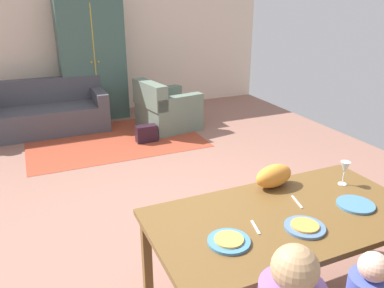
{
  "coord_description": "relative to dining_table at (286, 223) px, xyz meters",
  "views": [
    {
      "loc": [
        -1.19,
        -3.19,
        2.09
      ],
      "look_at": [
        0.1,
        -0.26,
        0.85
      ],
      "focal_mm": 35.68,
      "sensor_mm": 36.0,
      "label": 1
    }
  ],
  "objects": [
    {
      "name": "plate_near_child",
      "position": [
        -0.0,
        -0.18,
        0.08
      ],
      "size": [
        0.25,
        0.25,
        0.02
      ],
      "primitive_type": "cylinder",
      "color": "slate",
      "rests_on": "dining_table"
    },
    {
      "name": "plate_near_man",
      "position": [
        -0.5,
        -0.12,
        0.08
      ],
      "size": [
        0.25,
        0.25,
        0.02
      ],
      "primitive_type": "cylinder",
      "color": "teal",
      "rests_on": "dining_table"
    },
    {
      "name": "ground_plane",
      "position": [
        -0.25,
        2.21,
        -0.7
      ],
      "size": [
        6.87,
        6.69,
        0.02
      ],
      "primitive_type": "cube",
      "color": "#906354"
    },
    {
      "name": "area_rug",
      "position": [
        -0.3,
        3.88,
        -0.69
      ],
      "size": [
        2.6,
        1.8,
        0.01
      ],
      "primitive_type": "cube",
      "color": "#9D3D27",
      "rests_on": "ground_plane"
    },
    {
      "name": "armchair",
      "position": [
        0.63,
        4.07,
        -0.37
      ],
      "size": [
        0.99,
        0.98,
        0.82
      ],
      "color": "slate",
      "rests_on": "ground_plane"
    },
    {
      "name": "fork",
      "position": [
        -0.27,
        -0.05,
        0.07
      ],
      "size": [
        0.05,
        0.15,
        0.01
      ],
      "primitive_type": "cube",
      "rotation": [
        0.0,
        0.0,
        -0.25
      ],
      "color": "silver",
      "rests_on": "dining_table"
    },
    {
      "name": "back_wall",
      "position": [
        -0.25,
        5.6,
        0.66
      ],
      "size": [
        6.87,
        0.1,
        2.7
      ],
      "primitive_type": "cube",
      "color": "beige",
      "rests_on": "ground_plane"
    },
    {
      "name": "armoire",
      "position": [
        -0.31,
        5.21,
        0.36
      ],
      "size": [
        1.1,
        0.59,
        2.1
      ],
      "color": "#3A5951",
      "rests_on": "ground_plane"
    },
    {
      "name": "couch",
      "position": [
        -1.23,
        4.74,
        -0.39
      ],
      "size": [
        1.94,
        0.86,
        0.82
      ],
      "color": "#46464E",
      "rests_on": "ground_plane"
    },
    {
      "name": "wine_glass",
      "position": [
        0.65,
        0.18,
        0.2
      ],
      "size": [
        0.07,
        0.07,
        0.19
      ],
      "color": "silver",
      "rests_on": "dining_table"
    },
    {
      "name": "plate_near_woman",
      "position": [
        0.5,
        -0.1,
        0.08
      ],
      "size": [
        0.25,
        0.25,
        0.02
      ],
      "primitive_type": "cylinder",
      "color": "teal",
      "rests_on": "dining_table"
    },
    {
      "name": "pizza_near_child",
      "position": [
        -0.0,
        -0.18,
        0.09
      ],
      "size": [
        0.17,
        0.17,
        0.01
      ],
      "primitive_type": "cylinder",
      "color": "gold",
      "rests_on": "plate_near_child"
    },
    {
      "name": "dining_table",
      "position": [
        0.0,
        0.0,
        0.0
      ],
      "size": [
        1.8,
        0.93,
        0.76
      ],
      "color": "brown",
      "rests_on": "ground_plane"
    },
    {
      "name": "cat",
      "position": [
        0.15,
        0.37,
        0.16
      ],
      "size": [
        0.34,
        0.2,
        0.17
      ],
      "primitive_type": "ellipsoid",
      "rotation": [
        0.0,
        0.0,
        0.15
      ],
      "color": "orange",
      "rests_on": "dining_table"
    },
    {
      "name": "handbag",
      "position": [
        0.14,
        3.58,
        -0.56
      ],
      "size": [
        0.32,
        0.16,
        0.26
      ],
      "primitive_type": "cube",
      "color": "black",
      "rests_on": "ground_plane"
    },
    {
      "name": "knife",
      "position": [
        0.16,
        0.1,
        0.07
      ],
      "size": [
        0.06,
        0.17,
        0.01
      ],
      "primitive_type": "cube",
      "rotation": [
        0.0,
        0.0,
        -0.26
      ],
      "color": "silver",
      "rests_on": "dining_table"
    },
    {
      "name": "pizza_near_man",
      "position": [
        -0.5,
        -0.12,
        0.09
      ],
      "size": [
        0.17,
        0.17,
        0.01
      ],
      "primitive_type": "cylinder",
      "color": "gold",
      "rests_on": "plate_near_man"
    }
  ]
}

